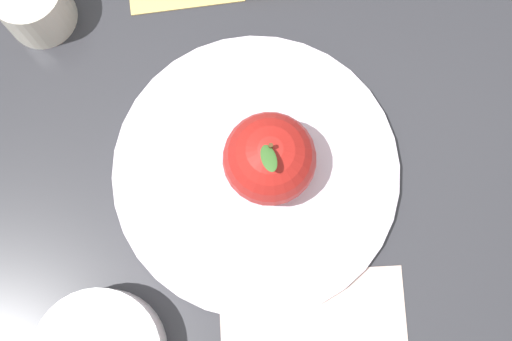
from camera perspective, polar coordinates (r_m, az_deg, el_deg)
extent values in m
plane|color=#2D2D33|center=(0.65, -0.85, 1.91)|extent=(2.40, 2.40, 0.00)
cylinder|color=silver|center=(0.63, 0.00, -0.22)|extent=(0.26, 0.26, 0.01)
torus|color=silver|center=(0.63, 0.00, -0.16)|extent=(0.26, 0.26, 0.01)
sphere|color=#B21E19|center=(0.59, 1.12, 0.95)|extent=(0.08, 0.08, 0.08)
cylinder|color=#4C3319|center=(0.54, 1.21, 1.92)|extent=(0.00, 0.00, 0.01)
ellipsoid|color=#386628|center=(0.54, 1.06, 1.01)|extent=(0.03, 0.02, 0.01)
cylinder|color=silver|center=(0.69, -17.76, 12.90)|extent=(0.07, 0.07, 0.06)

